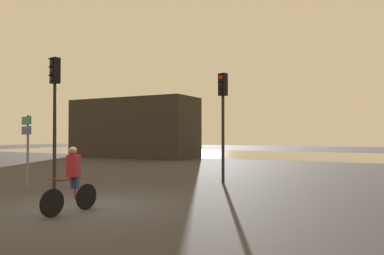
{
  "coord_description": "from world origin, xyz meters",
  "views": [
    {
      "loc": [
        7.12,
        -7.54,
        1.9
      ],
      "look_at": [
        0.5,
        5.0,
        2.2
      ],
      "focal_mm": 35.0,
      "sensor_mm": 36.0,
      "label": 1
    }
  ],
  "objects_px": {
    "distant_building": "(133,128)",
    "cyclist": "(72,179)",
    "traffic_light_center": "(223,107)",
    "direction_sign_post": "(27,138)",
    "traffic_light_near_left": "(55,98)"
  },
  "relations": [
    {
      "from": "distant_building",
      "to": "cyclist",
      "type": "bearing_deg",
      "value": -56.86
    },
    {
      "from": "traffic_light_center",
      "to": "direction_sign_post",
      "type": "height_order",
      "value": "traffic_light_center"
    },
    {
      "from": "traffic_light_center",
      "to": "cyclist",
      "type": "distance_m",
      "value": 7.43
    },
    {
      "from": "traffic_light_center",
      "to": "cyclist",
      "type": "height_order",
      "value": "traffic_light_center"
    },
    {
      "from": "traffic_light_near_left",
      "to": "direction_sign_post",
      "type": "bearing_deg",
      "value": 48.38
    },
    {
      "from": "traffic_light_near_left",
      "to": "distant_building",
      "type": "bearing_deg",
      "value": -49.59
    },
    {
      "from": "traffic_light_center",
      "to": "traffic_light_near_left",
      "type": "xyz_separation_m",
      "value": [
        -4.41,
        -4.53,
        0.14
      ]
    },
    {
      "from": "traffic_light_center",
      "to": "direction_sign_post",
      "type": "xyz_separation_m",
      "value": [
        -5.13,
        -5.07,
        -1.26
      ]
    },
    {
      "from": "distant_building",
      "to": "traffic_light_near_left",
      "type": "distance_m",
      "value": 19.33
    },
    {
      "from": "traffic_light_center",
      "to": "cyclist",
      "type": "bearing_deg",
      "value": 98.14
    },
    {
      "from": "traffic_light_center",
      "to": "traffic_light_near_left",
      "type": "bearing_deg",
      "value": 62.25
    },
    {
      "from": "cyclist",
      "to": "direction_sign_post",
      "type": "bearing_deg",
      "value": -22.04
    },
    {
      "from": "direction_sign_post",
      "to": "traffic_light_center",
      "type": "bearing_deg",
      "value": -111.68
    },
    {
      "from": "traffic_light_center",
      "to": "distant_building",
      "type": "bearing_deg",
      "value": -25.71
    },
    {
      "from": "traffic_light_center",
      "to": "traffic_light_near_left",
      "type": "distance_m",
      "value": 6.32
    }
  ]
}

